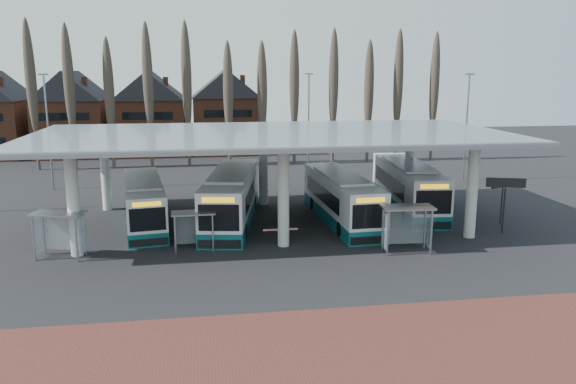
{
  "coord_description": "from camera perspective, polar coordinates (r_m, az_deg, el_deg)",
  "views": [
    {
      "loc": [
        -4.69,
        -29.8,
        10.4
      ],
      "look_at": [
        0.97,
        7.0,
        2.34
      ],
      "focal_mm": 35.0,
      "sensor_mm": 36.0,
      "label": 1
    }
  ],
  "objects": [
    {
      "name": "info_sign_1",
      "position": [
        40.94,
        21.0,
        0.48
      ],
      "size": [
        2.04,
        0.83,
        3.16
      ],
      "rotation": [
        0.0,
        0.0,
        0.35
      ],
      "color": "black",
      "rests_on": "ground"
    },
    {
      "name": "bus_1",
      "position": [
        39.42,
        -5.76,
        -0.61
      ],
      "size": [
        4.89,
        13.2,
        3.59
      ],
      "rotation": [
        0.0,
        0.0,
        -0.17
      ],
      "color": "silver",
      "rests_on": "ground"
    },
    {
      "name": "shelter_1",
      "position": [
        33.48,
        -9.58,
        -3.03
      ],
      "size": [
        2.56,
        1.35,
        2.34
      ],
      "rotation": [
        0.0,
        0.0,
        0.04
      ],
      "color": "gray",
      "rests_on": "ground"
    },
    {
      "name": "station_canopy",
      "position": [
        38.38,
        -1.67,
        5.15
      ],
      "size": [
        32.0,
        16.0,
        6.34
      ],
      "color": "silver",
      "rests_on": "ground"
    },
    {
      "name": "lamp_post_b",
      "position": [
        57.04,
        2.11,
        7.11
      ],
      "size": [
        0.8,
        0.16,
        10.17
      ],
      "color": "slate",
      "rests_on": "ground"
    },
    {
      "name": "brick_strip",
      "position": [
        21.14,
        5.49,
        -17.28
      ],
      "size": [
        70.0,
        10.0,
        0.03
      ],
      "primitive_type": "cube",
      "color": "#532521",
      "rests_on": "ground"
    },
    {
      "name": "ground",
      "position": [
        31.91,
        0.19,
        -6.81
      ],
      "size": [
        140.0,
        140.0,
        0.0
      ],
      "primitive_type": "plane",
      "color": "black",
      "rests_on": "ground"
    },
    {
      "name": "shelter_0",
      "position": [
        34.17,
        -22.16,
        -3.07
      ],
      "size": [
        3.1,
        2.04,
        2.65
      ],
      "rotation": [
        0.0,
        0.0,
        -0.23
      ],
      "color": "gray",
      "rests_on": "ground"
    },
    {
      "name": "barrier",
      "position": [
        34.45,
        -0.8,
        -3.92
      ],
      "size": [
        2.14,
        0.59,
        1.07
      ],
      "rotation": [
        0.0,
        0.0,
        0.01
      ],
      "color": "black",
      "rests_on": "ground"
    },
    {
      "name": "bus_2",
      "position": [
        39.72,
        5.4,
        -0.68
      ],
      "size": [
        3.11,
        12.14,
        3.34
      ],
      "rotation": [
        0.0,
        0.0,
        0.05
      ],
      "color": "silver",
      "rests_on": "ground"
    },
    {
      "name": "shelter_2",
      "position": [
        33.36,
        11.95,
        -2.64
      ],
      "size": [
        3.07,
        1.7,
        2.76
      ],
      "rotation": [
        0.0,
        0.0,
        -0.08
      ],
      "color": "gray",
      "rests_on": "ground"
    },
    {
      "name": "poplar_row",
      "position": [
        63.0,
        -4.55,
        10.7
      ],
      "size": [
        45.1,
        1.1,
        14.5
      ],
      "color": "#473D33",
      "rests_on": "ground"
    },
    {
      "name": "lamp_post_c",
      "position": [
        55.82,
        17.67,
        6.43
      ],
      "size": [
        0.8,
        0.16,
        10.17
      ],
      "color": "slate",
      "rests_on": "ground"
    },
    {
      "name": "lamp_post_a",
      "position": [
        53.72,
        -23.17,
        5.82
      ],
      "size": [
        0.8,
        0.16,
        10.17
      ],
      "color": "slate",
      "rests_on": "ground"
    },
    {
      "name": "townhouse_row",
      "position": [
        74.76,
        -17.42,
        8.24
      ],
      "size": [
        36.8,
        10.3,
        12.25
      ],
      "color": "brown",
      "rests_on": "ground"
    },
    {
      "name": "bus_0",
      "position": [
        40.02,
        -14.44,
        -1.06
      ],
      "size": [
        3.93,
        11.55,
        3.15
      ],
      "rotation": [
        0.0,
        0.0,
        0.14
      ],
      "color": "silver",
      "rests_on": "ground"
    },
    {
      "name": "info_sign_0",
      "position": [
        38.83,
        21.23,
        0.48
      ],
      "size": [
        2.39,
        0.85,
        3.65
      ],
      "rotation": [
        0.0,
        0.0,
        -0.3
      ],
      "color": "black",
      "rests_on": "ground"
    },
    {
      "name": "bus_3",
      "position": [
        44.08,
        12.02,
        0.52
      ],
      "size": [
        3.91,
        12.96,
        3.55
      ],
      "rotation": [
        0.0,
        0.0,
        -0.09
      ],
      "color": "silver",
      "rests_on": "ground"
    }
  ]
}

